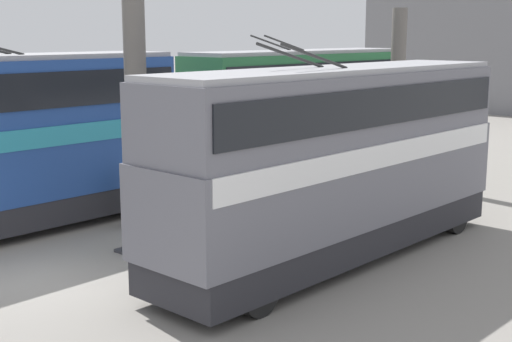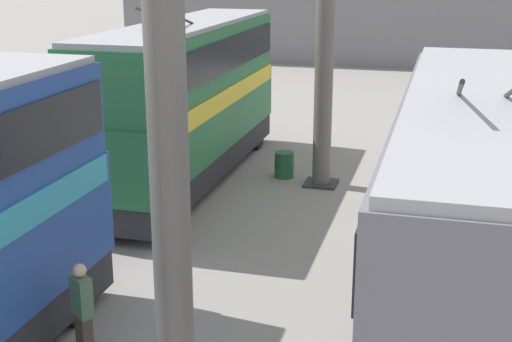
{
  "view_description": "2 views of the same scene",
  "coord_description": "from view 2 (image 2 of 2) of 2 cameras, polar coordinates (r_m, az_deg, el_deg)",
  "views": [
    {
      "loc": [
        -7.77,
        -14.34,
        5.61
      ],
      "look_at": [
        7.43,
        -0.26,
        1.59
      ],
      "focal_mm": 50.0,
      "sensor_mm": 36.0,
      "label": 1
    },
    {
      "loc": [
        -5.39,
        -3.59,
        6.9
      ],
      "look_at": [
        10.71,
        0.79,
        1.79
      ],
      "focal_mm": 50.0,
      "sensor_mm": 36.0,
      "label": 2
    }
  ],
  "objects": [
    {
      "name": "bus_left_near",
      "position": [
        12.39,
        16.75,
        -3.35
      ],
      "size": [
        11.31,
        2.54,
        5.42
      ],
      "color": "black",
      "rests_on": "ground_plane"
    },
    {
      "name": "oil_drum",
      "position": [
        22.86,
        2.27,
        0.51
      ],
      "size": [
        0.64,
        0.64,
        0.83
      ],
      "color": "#235638",
      "rests_on": "ground_plane"
    },
    {
      "name": "support_column_near",
      "position": [
        10.11,
        -6.78,
        -4.93
      ],
      "size": [
        1.0,
        1.0,
        6.53
      ],
      "color": "#605B56",
      "rests_on": "ground_plane"
    },
    {
      "name": "bus_right_far",
      "position": [
        22.03,
        -5.56,
        6.22
      ],
      "size": [
        11.41,
        2.54,
        5.55
      ],
      "color": "black",
      "rests_on": "ground_plane"
    },
    {
      "name": "support_column_far",
      "position": [
        21.55,
        5.43,
        6.88
      ],
      "size": [
        1.0,
        1.0,
        6.53
      ],
      "color": "#605B56",
      "rests_on": "ground_plane"
    },
    {
      "name": "person_by_right_row",
      "position": [
        12.98,
        -13.71,
        -10.67
      ],
      "size": [
        0.43,
        0.48,
        1.83
      ],
      "rotation": [
        0.0,
        0.0,
        2.55
      ],
      "color": "#473D33",
      "rests_on": "ground_plane"
    }
  ]
}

